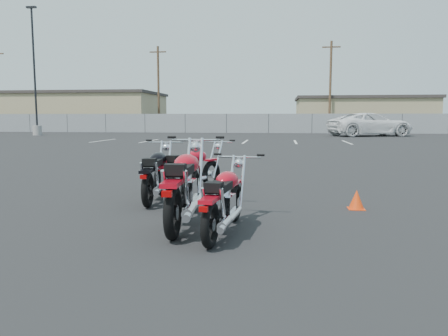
# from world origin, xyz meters

# --- Properties ---
(ground) EXTENTS (120.00, 120.00, 0.00)m
(ground) POSITION_xyz_m (0.00, 0.00, 0.00)
(ground) COLOR black
(ground) RESTS_ON ground
(motorcycle_front_red) EXTENTS (1.25, 2.00, 1.01)m
(motorcycle_front_red) POSITION_xyz_m (-0.60, 1.84, 0.46)
(motorcycle_front_red) COLOR black
(motorcycle_front_red) RESTS_ON ground
(motorcycle_second_black) EXTENTS (0.81, 2.10, 1.03)m
(motorcycle_second_black) POSITION_xyz_m (-1.08, 1.14, 0.47)
(motorcycle_second_black) COLOR black
(motorcycle_second_black) RESTS_ON ground
(motorcycle_third_red) EXTENTS (0.92, 2.38, 1.17)m
(motorcycle_third_red) POSITION_xyz_m (-0.19, -0.56, 0.53)
(motorcycle_third_red) COLOR black
(motorcycle_third_red) RESTS_ON ground
(motorcycle_rear_red) EXTENTS (0.75, 1.93, 0.94)m
(motorcycle_rear_red) POSITION_xyz_m (0.41, -0.99, 0.43)
(motorcycle_rear_red) COLOR black
(motorcycle_rear_red) RESTS_ON ground
(training_cone_near) EXTENTS (0.26, 0.26, 0.31)m
(training_cone_near) POSITION_xyz_m (2.32, 0.76, 0.15)
(training_cone_near) COLOR #FF410D
(training_cone_near) RESTS_ON ground
(light_pole_west) EXTENTS (0.80, 0.70, 10.25)m
(light_pole_west) POSITION_xyz_m (-18.72, 27.32, 2.67)
(light_pole_west) COLOR #989590
(light_pole_west) RESTS_ON ground
(chainlink_fence) EXTENTS (80.06, 0.06, 1.80)m
(chainlink_fence) POSITION_xyz_m (-0.00, 35.00, 0.90)
(chainlink_fence) COLOR gray
(chainlink_fence) RESTS_ON ground
(tan_building_west) EXTENTS (18.40, 10.40, 4.30)m
(tan_building_west) POSITION_xyz_m (-22.00, 42.00, 2.16)
(tan_building_west) COLOR tan
(tan_building_west) RESTS_ON ground
(tan_building_east) EXTENTS (14.40, 9.40, 3.70)m
(tan_building_east) POSITION_xyz_m (10.00, 44.00, 1.86)
(tan_building_east) COLOR tan
(tan_building_east) RESTS_ON ground
(utility_pole_b) EXTENTS (1.80, 0.24, 9.00)m
(utility_pole_b) POSITION_xyz_m (-12.00, 40.00, 4.69)
(utility_pole_b) COLOR #4A3422
(utility_pole_b) RESTS_ON ground
(utility_pole_c) EXTENTS (1.80, 0.24, 9.00)m
(utility_pole_c) POSITION_xyz_m (6.00, 39.00, 4.69)
(utility_pole_c) COLOR #4A3422
(utility_pole_c) RESTS_ON ground
(parking_line_stripes) EXTENTS (15.12, 4.00, 0.01)m
(parking_line_stripes) POSITION_xyz_m (-2.50, 20.00, 0.00)
(parking_line_stripes) COLOR silver
(parking_line_stripes) RESTS_ON ground
(white_van) EXTENTS (5.32, 8.11, 2.86)m
(white_van) POSITION_xyz_m (8.10, 29.19, 1.43)
(white_van) COLOR white
(white_van) RESTS_ON ground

